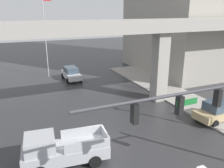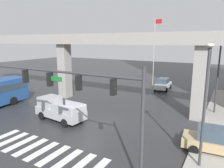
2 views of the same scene
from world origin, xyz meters
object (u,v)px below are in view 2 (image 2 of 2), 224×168
object	(u,v)px
sedan_white	(163,84)
street_lamp_mid_block	(218,70)
traffic_signal_mast	(81,90)
sedan_tan	(216,141)
flagpole	(155,48)
street_lamp_near_corner	(206,93)
pickup_truck	(58,110)

from	to	relation	value
sedan_white	street_lamp_mid_block	bearing A→B (deg)	-46.95
sedan_white	traffic_signal_mast	distance (m)	22.84
sedan_tan	street_lamp_mid_block	world-z (taller)	street_lamp_mid_block
traffic_signal_mast	street_lamp_mid_block	size ratio (longest dim) A/B	1.50
sedan_white	flagpole	distance (m)	6.57
sedan_tan	flagpole	world-z (taller)	flagpole
street_lamp_near_corner	street_lamp_mid_block	distance (m)	10.78
sedan_tan	traffic_signal_mast	xyz separation A→B (m)	(-6.71, -5.67, 3.81)
street_lamp_near_corner	street_lamp_mid_block	world-z (taller)	same
street_lamp_mid_block	flagpole	distance (m)	15.22
pickup_truck	street_lamp_near_corner	distance (m)	13.35
street_lamp_mid_block	flagpole	bearing A→B (deg)	132.85
traffic_signal_mast	street_lamp_mid_block	distance (m)	15.33
traffic_signal_mast	flagpole	xyz separation A→B (m)	(-4.26, 25.19, 1.62)
sedan_tan	sedan_white	size ratio (longest dim) A/B	1.01
traffic_signal_mast	flagpole	size ratio (longest dim) A/B	1.00
pickup_truck	street_lamp_near_corner	world-z (taller)	street_lamp_near_corner
pickup_truck	street_lamp_mid_block	xyz separation A→B (m)	(12.75, 9.12, 3.57)
traffic_signal_mast	sedan_tan	bearing A→B (deg)	40.17
sedan_tan	sedan_white	world-z (taller)	same
traffic_signal_mast	street_lamp_near_corner	distance (m)	6.87
sedan_tan	flagpole	xyz separation A→B (m)	(-10.98, 19.52, 5.43)
sedan_white	street_lamp_near_corner	bearing A→B (deg)	-67.82
sedan_tan	sedan_white	xyz separation A→B (m)	(-8.49, 16.78, 0.00)
sedan_white	traffic_signal_mast	bearing A→B (deg)	-85.47
flagpole	street_lamp_near_corner	bearing A→B (deg)	-64.81
pickup_truck	sedan_tan	distance (m)	13.46
sedan_white	flagpole	bearing A→B (deg)	132.24
pickup_truck	sedan_tan	bearing A→B (deg)	2.95
street_lamp_mid_block	sedan_white	bearing A→B (deg)	133.05
flagpole	street_lamp_mid_block	bearing A→B (deg)	-47.15
traffic_signal_mast	flagpole	distance (m)	25.60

